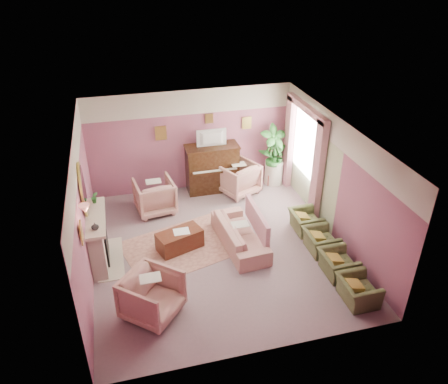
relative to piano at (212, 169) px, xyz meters
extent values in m
cube|color=slate|center=(-0.50, -2.68, -0.65)|extent=(5.50, 6.00, 0.01)
cube|color=beige|center=(-0.50, -2.68, 2.15)|extent=(5.50, 6.00, 0.01)
cube|color=#794A66|center=(-0.50, 0.32, 0.75)|extent=(5.50, 0.02, 2.80)
cube|color=#794A66|center=(-0.50, -5.68, 0.75)|extent=(5.50, 0.02, 2.80)
cube|color=#794A66|center=(-3.25, -2.68, 0.75)|extent=(0.02, 6.00, 2.80)
cube|color=#794A66|center=(2.25, -2.68, 0.75)|extent=(0.02, 6.00, 2.80)
cube|color=beige|center=(-0.50, 0.31, 1.82)|extent=(5.50, 0.01, 0.65)
cube|color=#ACB88C|center=(2.23, -1.38, 0.42)|extent=(0.01, 3.00, 2.15)
cube|color=#B9AE9A|center=(-3.09, -2.48, -0.10)|extent=(0.30, 1.40, 1.10)
cube|color=black|center=(-2.99, -2.48, -0.25)|extent=(0.18, 0.72, 0.68)
cube|color=red|center=(-2.95, -2.48, -0.43)|extent=(0.06, 0.54, 0.10)
cube|color=#B9AE9A|center=(-3.06, -2.48, 0.47)|extent=(0.40, 1.55, 0.07)
cube|color=#B9AE9A|center=(-2.89, -2.48, -0.64)|extent=(0.55, 1.50, 0.02)
ellipsoid|color=tan|center=(-3.20, -2.48, 1.15)|extent=(0.04, 0.72, 1.20)
ellipsoid|color=white|center=(-3.17, -2.48, 1.15)|extent=(0.01, 0.60, 1.06)
cone|color=#D97161|center=(-3.12, -3.53, 1.33)|extent=(0.20, 0.20, 0.16)
cube|color=black|center=(0.00, 0.00, 0.00)|extent=(1.40, 0.60, 1.30)
cube|color=black|center=(0.00, -0.35, 0.07)|extent=(1.30, 0.12, 0.06)
cube|color=silver|center=(0.00, -0.35, 0.11)|extent=(1.20, 0.08, 0.02)
cube|color=black|center=(0.00, 0.00, 0.66)|extent=(1.45, 0.65, 0.04)
imported|color=black|center=(0.00, -0.05, 0.95)|extent=(0.80, 0.12, 0.48)
cube|color=tan|center=(-1.30, 0.28, 1.07)|extent=(0.30, 0.03, 0.38)
cube|color=tan|center=(1.05, 0.28, 1.13)|extent=(0.26, 0.03, 0.34)
cube|color=tan|center=(0.00, 0.28, 1.35)|extent=(0.22, 0.03, 0.26)
cube|color=tan|center=(-3.21, -3.88, 1.07)|extent=(0.03, 0.28, 0.36)
cube|color=white|center=(2.20, -1.13, 1.05)|extent=(0.03, 1.40, 1.80)
cube|color=#B27382|center=(2.12, -2.05, 0.65)|extent=(0.16, 0.34, 2.60)
cube|color=#B27382|center=(2.12, -0.21, 0.65)|extent=(0.16, 0.34, 2.60)
cube|color=#B27382|center=(2.12, -1.13, 1.91)|extent=(0.16, 2.20, 0.16)
imported|color=#276526|center=(-3.05, -1.93, 0.64)|extent=(0.16, 0.16, 0.28)
imported|color=beige|center=(-3.05, -2.98, 0.58)|extent=(0.16, 0.16, 0.16)
cube|color=#9E6B5C|center=(-1.30, -2.44, -0.64)|extent=(2.90, 2.42, 0.01)
cube|color=#4A2114|center=(-1.34, -2.47, -0.43)|extent=(1.11, 0.80, 0.45)
cube|color=white|center=(-1.29, -2.47, -0.20)|extent=(0.35, 0.28, 0.01)
imported|color=tan|center=(0.01, -2.68, -0.25)|extent=(0.66, 1.97, 0.80)
cube|color=#B27382|center=(0.41, -2.68, -0.05)|extent=(0.10, 1.49, 0.55)
imported|color=tan|center=(-1.68, -0.74, -0.16)|extent=(0.94, 0.94, 0.98)
imported|color=tan|center=(0.65, -0.34, -0.16)|extent=(0.94, 0.94, 0.98)
imported|color=tan|center=(-2.15, -4.35, -0.16)|extent=(0.94, 0.94, 0.98)
imported|color=#4F5932|center=(1.70, -4.98, -0.32)|extent=(0.54, 0.77, 0.67)
imported|color=#4F5932|center=(1.70, -4.16, -0.32)|extent=(0.54, 0.77, 0.67)
imported|color=#4F5932|center=(1.70, -3.34, -0.32)|extent=(0.54, 0.77, 0.67)
imported|color=#4F5932|center=(1.70, -2.52, -0.32)|extent=(0.54, 0.77, 0.67)
cylinder|color=silver|center=(1.79, -0.07, -0.30)|extent=(0.52, 0.52, 0.70)
imported|color=#276526|center=(1.79, -0.07, 0.22)|extent=(0.30, 0.30, 0.34)
imported|color=#276526|center=(1.91, -0.17, 0.19)|extent=(0.16, 0.16, 0.28)
cylinder|color=#A6584A|center=(1.71, -0.12, -0.48)|extent=(0.34, 0.34, 0.34)
imported|color=#276526|center=(1.71, -0.12, 0.41)|extent=(0.76, 0.76, 1.44)
camera|label=1|loc=(-2.38, -10.46, 5.41)|focal=35.00mm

